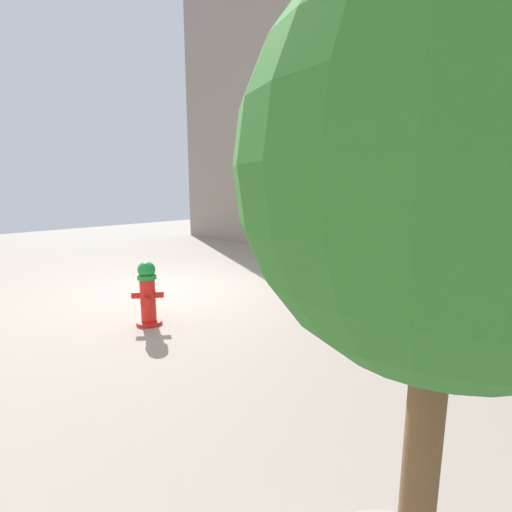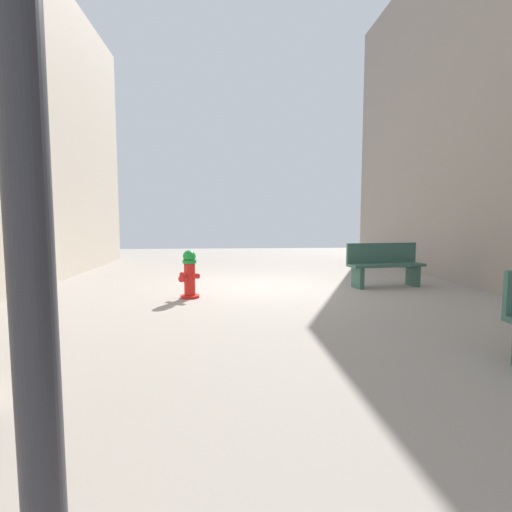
{
  "view_description": "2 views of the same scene",
  "coord_description": "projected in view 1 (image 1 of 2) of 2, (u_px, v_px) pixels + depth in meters",
  "views": [
    {
      "loc": [
        3.86,
        5.81,
        1.94
      ],
      "look_at": [
        0.2,
        2.12,
        0.95
      ],
      "focal_mm": 26.84,
      "sensor_mm": 36.0,
      "label": 1
    },
    {
      "loc": [
        0.67,
        8.21,
        1.43
      ],
      "look_at": [
        0.18,
        2.17,
        0.87
      ],
      "focal_mm": 26.59,
      "sensor_mm": 36.0,
      "label": 2
    }
  ],
  "objects": [
    {
      "name": "bench_near",
      "position": [
        291.0,
        248.0,
        8.77
      ],
      "size": [
        1.73,
        0.69,
        0.95
      ],
      "color": "#33594C",
      "rests_on": "ground_plane"
    },
    {
      "name": "ground_plane",
      "position": [
        183.0,
        290.0,
        7.08
      ],
      "size": [
        23.4,
        23.4,
        0.0
      ],
      "primitive_type": "plane",
      "color": "gray"
    },
    {
      "name": "fire_hydrant",
      "position": [
        148.0,
        293.0,
        5.27
      ],
      "size": [
        0.4,
        0.4,
        0.9
      ],
      "color": "red",
      "rests_on": "ground_plane"
    },
    {
      "name": "building_facade_left",
      "position": [
        454.0,
        72.0,
        7.85
      ],
      "size": [
        0.7,
        18.0,
        8.38
      ],
      "primitive_type": "cube",
      "color": "gray",
      "rests_on": "ground_plane"
    },
    {
      "name": "planter_tree",
      "position": [
        438.0,
        274.0,
        1.06
      ],
      "size": [
        1.14,
        1.14,
        2.55
      ],
      "color": "tan",
      "rests_on": "ground_plane"
    }
  ]
}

